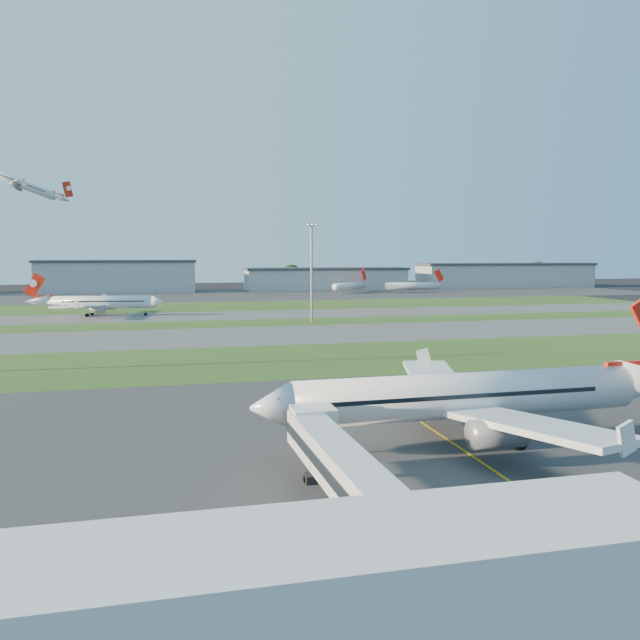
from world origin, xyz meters
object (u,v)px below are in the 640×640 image
object	(u,v)px
jet_bridge	(354,482)
mini_jet_near	(350,286)
light_mast_centre	(312,266)
airliner_taxiing	(100,302)
airliner_parked	(471,396)
mini_jet_far	(413,286)

from	to	relation	value
jet_bridge	mini_jet_near	distance (m)	254.00
mini_jet_near	light_mast_centre	world-z (taller)	light_mast_centre
airliner_taxiing	light_mast_centre	size ratio (longest dim) A/B	1.39
airliner_taxiing	light_mast_centre	xyz separation A→B (m)	(55.77, -30.83, 10.88)
airliner_taxiing	airliner_parked	bearing A→B (deg)	117.18
jet_bridge	airliner_parked	world-z (taller)	airliner_parked
mini_jet_near	mini_jet_far	world-z (taller)	same
mini_jet_far	jet_bridge	bearing A→B (deg)	-109.43
airliner_taxiing	mini_jet_near	distance (m)	135.36
mini_jet_far	airliner_taxiing	bearing A→B (deg)	-143.85
airliner_parked	airliner_taxiing	bearing A→B (deg)	108.10
airliner_parked	light_mast_centre	distance (m)	106.88
airliner_parked	airliner_taxiing	size ratio (longest dim) A/B	1.16
jet_bridge	airliner_taxiing	world-z (taller)	airliner_taxiing
mini_jet_far	light_mast_centre	world-z (taller)	light_mast_centre
jet_bridge	mini_jet_near	bearing A→B (deg)	73.99
mini_jet_near	light_mast_centre	xyz separation A→B (m)	(-45.25, -120.91, 11.53)
airliner_parked	mini_jet_near	distance (m)	233.23
mini_jet_far	airliner_parked	bearing A→B (deg)	-107.36
mini_jet_near	mini_jet_far	xyz separation A→B (m)	(28.91, -5.55, 0.00)
jet_bridge	mini_jet_near	world-z (taller)	mini_jet_near
jet_bridge	mini_jet_far	xyz separation A→B (m)	(98.97, 238.59, -0.73)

